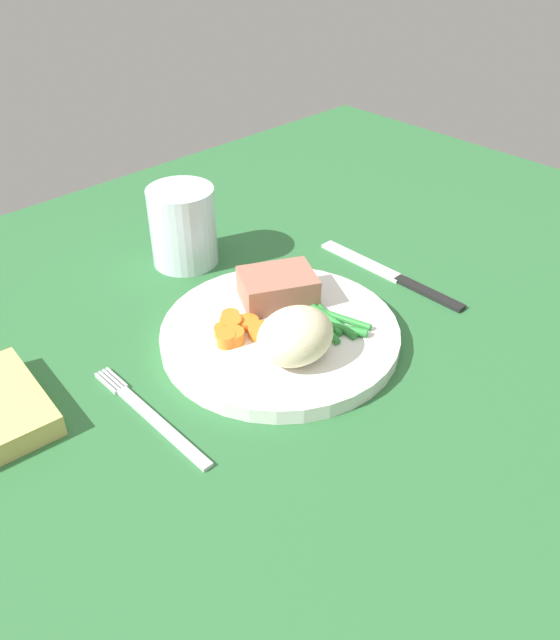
{
  "coord_description": "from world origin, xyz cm",
  "views": [
    {
      "loc": [
        -39.62,
        -40.54,
        42.43
      ],
      "look_at": [
        -3.32,
        -2.4,
        4.6
      ],
      "focal_mm": 36.18,
      "sensor_mm": 36.0,
      "label": 1
    }
  ],
  "objects_px": {
    "dinner_plate": "(280,334)",
    "fork": "(151,416)",
    "knife": "(393,276)",
    "meat_portion": "(278,288)",
    "water_glass": "(184,232)"
  },
  "relations": [
    {
      "from": "meat_portion",
      "to": "knife",
      "type": "relative_size",
      "value": 0.38
    },
    {
      "from": "meat_portion",
      "to": "water_glass",
      "type": "relative_size",
      "value": 0.81
    },
    {
      "from": "water_glass",
      "to": "knife",
      "type": "bearing_deg",
      "value": -52.37
    },
    {
      "from": "meat_portion",
      "to": "knife",
      "type": "height_order",
      "value": "meat_portion"
    },
    {
      "from": "meat_portion",
      "to": "water_glass",
      "type": "xyz_separation_m",
      "value": [
        -0.01,
        0.16,
        0.01
      ]
    },
    {
      "from": "fork",
      "to": "water_glass",
      "type": "bearing_deg",
      "value": 48.98
    },
    {
      "from": "dinner_plate",
      "to": "knife",
      "type": "distance_m",
      "value": 0.18
    },
    {
      "from": "dinner_plate",
      "to": "fork",
      "type": "distance_m",
      "value": 0.16
    },
    {
      "from": "water_glass",
      "to": "fork",
      "type": "bearing_deg",
      "value": -133.4
    },
    {
      "from": "fork",
      "to": "knife",
      "type": "distance_m",
      "value": 0.34
    },
    {
      "from": "fork",
      "to": "water_glass",
      "type": "relative_size",
      "value": 1.74
    },
    {
      "from": "fork",
      "to": "knife",
      "type": "bearing_deg",
      "value": 2.33
    },
    {
      "from": "knife",
      "to": "dinner_plate",
      "type": "bearing_deg",
      "value": -178.69
    },
    {
      "from": "fork",
      "to": "dinner_plate",
      "type": "bearing_deg",
      "value": 3.29
    },
    {
      "from": "dinner_plate",
      "to": "water_glass",
      "type": "distance_m",
      "value": 0.2
    }
  ]
}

